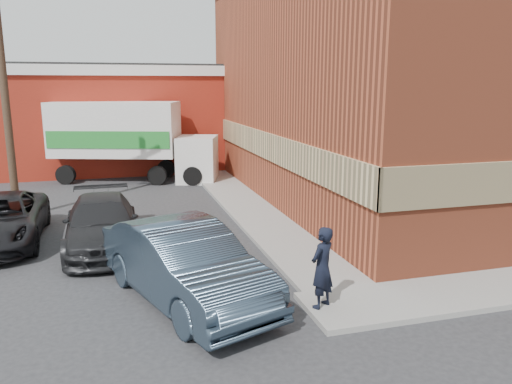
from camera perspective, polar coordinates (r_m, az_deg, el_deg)
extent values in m
plane|color=#28282B|center=(11.35, 6.73, -11.63)|extent=(90.00, 90.00, 0.00)
cube|color=#A4452A|center=(22.42, 18.61, 11.38)|extent=(14.00, 18.00, 9.00)
cube|color=#DABE86|center=(19.50, 0.71, 5.50)|extent=(0.08, 18.16, 1.00)
cube|color=gray|center=(19.66, -1.71, -1.08)|extent=(1.80, 18.00, 0.12)
cube|color=maroon|center=(29.69, -19.75, 7.47)|extent=(16.00, 8.00, 5.00)
cube|color=silver|center=(29.63, -20.13, 12.77)|extent=(16.30, 8.30, 0.50)
cube|color=black|center=(29.64, -20.18, 13.35)|extent=(16.00, 8.00, 0.10)
cylinder|color=#473223|center=(18.87, -26.85, 10.70)|extent=(0.26, 0.26, 9.00)
imported|color=black|center=(10.22, 7.57, -8.54)|extent=(0.74, 0.67, 1.69)
imported|color=#304050|center=(10.80, -8.13, -8.09)|extent=(3.45, 5.44, 1.69)
imported|color=black|center=(14.84, -17.21, -3.43)|extent=(2.06, 4.93, 1.42)
cube|color=white|center=(24.83, -15.78, 6.94)|extent=(6.33, 4.07, 2.55)
cube|color=#22812D|center=(23.75, -16.60, 5.73)|extent=(5.41, 1.80, 0.78)
cube|color=white|center=(24.09, -6.89, 3.76)|extent=(2.35, 2.60, 2.16)
cylinder|color=black|center=(24.94, -20.92, 1.84)|extent=(0.93, 0.56, 0.88)
cylinder|color=black|center=(26.72, -19.29, 2.60)|extent=(0.93, 0.56, 0.88)
cylinder|color=black|center=(23.57, -11.23, 1.86)|extent=(0.93, 0.56, 0.88)
cylinder|color=black|center=(25.46, -10.21, 2.65)|extent=(0.93, 0.56, 0.88)
cylinder|color=black|center=(23.24, -7.23, 1.85)|extent=(0.93, 0.56, 0.88)
cylinder|color=black|center=(25.15, -6.50, 2.65)|extent=(0.93, 0.56, 0.88)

